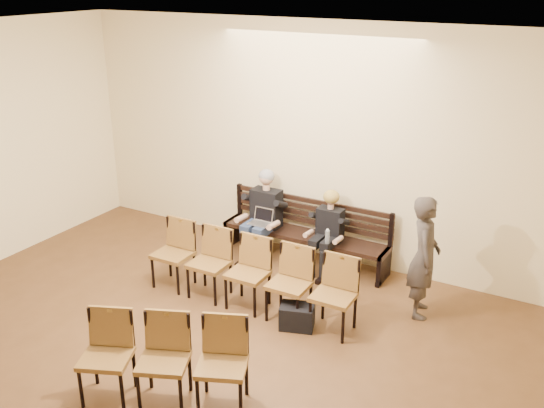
{
  "coord_description": "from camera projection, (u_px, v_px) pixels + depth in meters",
  "views": [
    {
      "loc": [
        3.66,
        -2.75,
        4.11
      ],
      "look_at": [
        -0.19,
        4.05,
        1.08
      ],
      "focal_mm": 40.0,
      "sensor_mm": 36.0,
      "label": 1
    }
  ],
  "objects": [
    {
      "name": "seated_man",
      "position": [
        263.0,
        215.0,
        9.12
      ],
      "size": [
        0.55,
        0.77,
        1.33
      ],
      "primitive_type": null,
      "color": "black",
      "rests_on": "ground"
    },
    {
      "name": "water_bottle",
      "position": [
        327.0,
        244.0,
        8.42
      ],
      "size": [
        0.07,
        0.07,
        0.21
      ],
      "primitive_type": "cylinder",
      "rotation": [
        0.0,
        0.0,
        -0.07
      ],
      "color": "silver",
      "rests_on": "bench"
    },
    {
      "name": "bench",
      "position": [
        304.0,
        247.0,
        9.08
      ],
      "size": [
        2.6,
        0.9,
        0.45
      ],
      "primitive_type": "cube",
      "color": "black",
      "rests_on": "ground"
    },
    {
      "name": "passerby",
      "position": [
        425.0,
        248.0,
        7.45
      ],
      "size": [
        0.62,
        0.77,
        1.83
      ],
      "primitive_type": "imported",
      "rotation": [
        0.0,
        0.0,
        1.87
      ],
      "color": "#37312D",
      "rests_on": "ground"
    },
    {
      "name": "seated_woman",
      "position": [
        327.0,
        237.0,
        8.68
      ],
      "size": [
        0.46,
        0.64,
        1.07
      ],
      "primitive_type": null,
      "color": "black",
      "rests_on": "ground"
    },
    {
      "name": "bag",
      "position": [
        297.0,
        317.0,
        7.4
      ],
      "size": [
        0.48,
        0.4,
        0.3
      ],
      "primitive_type": "cube",
      "rotation": [
        0.0,
        0.0,
        0.32
      ],
      "color": "black",
      "rests_on": "ground"
    },
    {
      "name": "chair_row_back",
      "position": [
        163.0,
        362.0,
        6.02
      ],
      "size": [
        1.74,
        1.12,
        0.93
      ],
      "primitive_type": "cube",
      "rotation": [
        0.0,
        0.0,
        0.4
      ],
      "color": "olive",
      "rests_on": "ground"
    },
    {
      "name": "laptop",
      "position": [
        259.0,
        226.0,
        8.98
      ],
      "size": [
        0.35,
        0.3,
        0.23
      ],
      "primitive_type": "cube",
      "rotation": [
        0.0,
        0.0,
        -0.2
      ],
      "color": "silver",
      "rests_on": "bench"
    },
    {
      "name": "chair_row_front",
      "position": [
        248.0,
        274.0,
        7.76
      ],
      "size": [
        2.88,
        0.56,
        0.94
      ],
      "primitive_type": "cube",
      "rotation": [
        0.0,
        0.0,
        0.02
      ],
      "color": "olive",
      "rests_on": "ground"
    },
    {
      "name": "room_walls",
      "position": [
        102.0,
        169.0,
        5.12
      ],
      "size": [
        8.02,
        10.01,
        3.51
      ],
      "color": "beige",
      "rests_on": "ground"
    }
  ]
}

